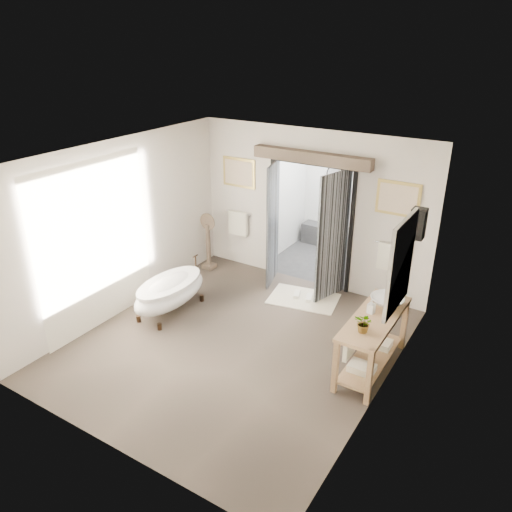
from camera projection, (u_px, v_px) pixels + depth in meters
name	position (u px, v px, depth m)	size (l,w,h in m)	color
ground_plane	(236.00, 343.00, 7.70)	(5.00, 5.00, 0.00)	brown
room_shell	(227.00, 233.00, 6.87)	(4.52, 5.02, 2.91)	beige
shower_room	(341.00, 214.00, 10.42)	(2.22, 2.01, 2.51)	#2B2B2D
back_wall_dressing	(307.00, 206.00, 8.85)	(3.82, 0.79, 2.52)	black
clawfoot_tub	(170.00, 292.00, 8.44)	(0.70, 1.57, 0.77)	black
vanity	(371.00, 338.00, 6.93)	(0.57, 1.60, 0.85)	tan
pedestal_mirror	(208.00, 245.00, 9.95)	(0.35, 0.22, 1.17)	brown
rug	(304.00, 299.00, 8.97)	(1.20, 0.80, 0.01)	beige
slippers	(303.00, 296.00, 9.00)	(0.43, 0.28, 0.05)	beige
basin	(387.00, 302.00, 6.99)	(0.48, 0.48, 0.16)	white
plant	(364.00, 323.00, 6.39)	(0.24, 0.21, 0.27)	gray
soap_bottle_a	(371.00, 306.00, 6.84)	(0.09, 0.10, 0.21)	gray
soap_bottle_b	(388.00, 290.00, 7.30)	(0.14, 0.14, 0.17)	gray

